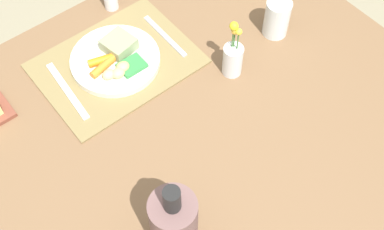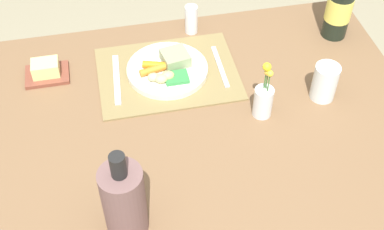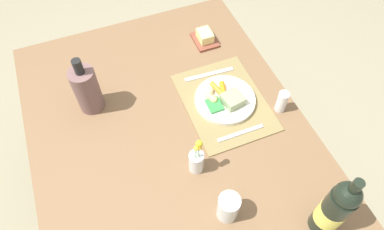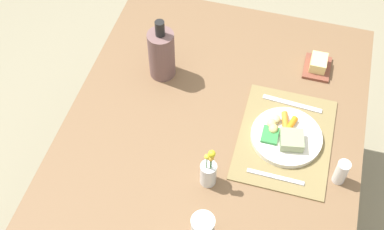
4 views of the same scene
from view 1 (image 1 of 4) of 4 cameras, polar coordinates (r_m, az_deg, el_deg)
ground_plane at (r=1.92m, az=-0.85°, el=-12.15°), size 8.00×8.00×0.00m
dining_table at (r=1.34m, az=-1.20°, el=-1.94°), size 1.32×1.05×0.72m
placemat at (r=1.40m, az=-8.61°, el=5.85°), size 0.42×0.32×0.01m
dinner_plate at (r=1.39m, az=-8.69°, el=6.37°), size 0.25×0.25×0.06m
fork at (r=1.45m, az=-3.11°, el=9.00°), size 0.02×0.19×0.00m
knife at (r=1.36m, az=-14.05°, el=2.72°), size 0.03×0.22×0.00m
flower_vase at (r=1.34m, az=4.68°, el=6.56°), size 0.05×0.05×0.18m
water_tumbler at (r=1.45m, az=9.63°, el=10.67°), size 0.07×0.07×0.11m
cooler_bottle at (r=1.04m, az=-2.07°, el=-12.41°), size 0.10×0.10×0.26m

